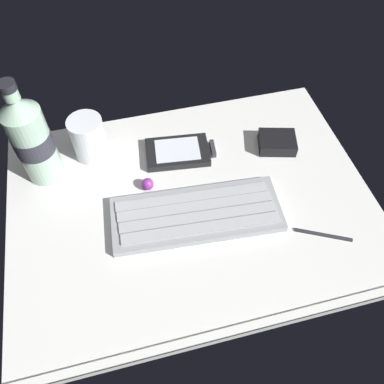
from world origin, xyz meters
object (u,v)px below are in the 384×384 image
Objects in this scene: handheld_device at (181,152)px; trackball_mouse at (148,184)px; charger_block at (277,142)px; stylus_pen at (324,234)px; keyboard at (196,214)px; water_bottle at (32,139)px; juice_cup at (89,139)px.

trackball_mouse is at bearing -139.76° from handheld_device.
stylus_pen is at bearing -88.92° from charger_block.
keyboard reaches higher than handheld_device.
keyboard is 14.69cm from handheld_device.
water_bottle reaches higher than trackball_mouse.
water_bottle is (-24.74, 16.36, 8.20)cm from keyboard.
juice_cup reaches higher than stylus_pen.
handheld_device is 18.87cm from charger_block.
juice_cup is 3.86× the size of trackball_mouse.
water_bottle reaches higher than stylus_pen.
trackball_mouse is (8.88, -10.88, -2.81)cm from juice_cup.
juice_cup is at bearing 165.09° from handheld_device.
trackball_mouse is at bearing 130.48° from keyboard.
trackball_mouse is at bearing -24.73° from water_bottle.
juice_cup is at bearing 129.76° from keyboard.
handheld_device is at bearing -14.91° from juice_cup.
water_bottle is 21.07cm from trackball_mouse.
handheld_device is (0.67, 14.67, -0.08)cm from keyboard.
handheld_device is 1.41× the size of stylus_pen.
charger_block is 26.61cm from trackball_mouse.
keyboard is 13.52× the size of trackball_mouse.
keyboard is 30.77cm from water_bottle.
keyboard is at bearing -148.12° from charger_block.
water_bottle reaches higher than keyboard.
keyboard is 22.78cm from charger_block.
stylus_pen is (19.07, -23.39, -0.38)cm from handheld_device.
charger_block is (35.21, -7.05, -2.71)cm from juice_cup.
charger_block reaches higher than trackball_mouse.
water_bottle reaches higher than charger_block.
juice_cup is 0.89× the size of stylus_pen.
juice_cup is 14.33cm from trackball_mouse.
water_bottle is 44.97cm from charger_block.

